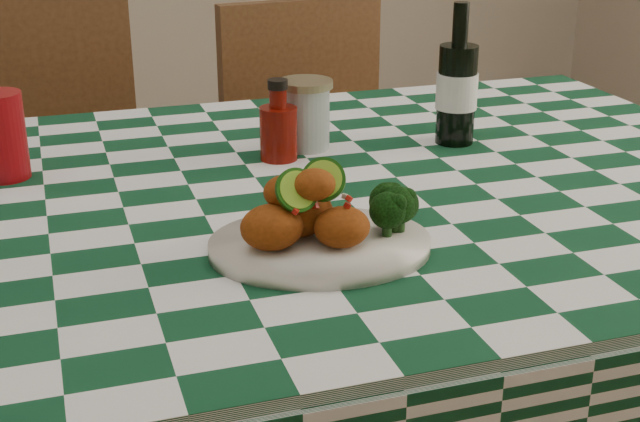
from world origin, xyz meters
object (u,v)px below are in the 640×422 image
object	(u,v)px
fried_chicken_pile	(312,205)
plate	(320,246)
wooden_chair_right	(334,204)
ketchup_bottle	(278,120)
red_tumbler	(0,136)
mason_jar	(306,114)
wooden_chair_left	(61,230)
beer_bottle	(458,74)
dining_table	(271,418)

from	to	relation	value
fried_chicken_pile	plate	bearing A→B (deg)	0.00
plate	wooden_chair_right	world-z (taller)	wooden_chair_right
plate	fried_chicken_pile	distance (m)	0.06
fried_chicken_pile	ketchup_bottle	xyz separation A→B (m)	(0.06, 0.37, 0.00)
fried_chicken_pile	red_tumbler	size ratio (longest dim) A/B	1.09
mason_jar	wooden_chair_left	xyz separation A→B (m)	(-0.41, 0.51, -0.36)
mason_jar	beer_bottle	size ratio (longest dim) A/B	0.49
plate	ketchup_bottle	bearing A→B (deg)	82.51
dining_table	wooden_chair_right	xyz separation A→B (m)	(0.35, 0.71, 0.07)
red_tumbler	beer_bottle	bearing A→B (deg)	-3.61
dining_table	fried_chicken_pile	size ratio (longest dim) A/B	11.55
wooden_chair_right	mason_jar	bearing A→B (deg)	-120.85
ketchup_bottle	beer_bottle	size ratio (longest dim) A/B	0.55
fried_chicken_pile	wooden_chair_right	distance (m)	1.08
wooden_chair_left	plate	bearing A→B (deg)	-77.54
red_tumbler	wooden_chair_right	xyz separation A→B (m)	(0.71, 0.53, -0.39)
dining_table	wooden_chair_right	size ratio (longest dim) A/B	1.80
plate	beer_bottle	bearing A→B (deg)	45.46
beer_bottle	red_tumbler	bearing A→B (deg)	176.39
dining_table	wooden_chair_left	size ratio (longest dim) A/B	1.71
plate	ketchup_bottle	world-z (taller)	ketchup_bottle
beer_bottle	wooden_chair_left	world-z (taller)	beer_bottle
dining_table	mason_jar	bearing A→B (deg)	57.34
red_tumbler	beer_bottle	size ratio (longest dim) A/B	0.56
plate	wooden_chair_left	distance (m)	1.01
dining_table	red_tumbler	xyz separation A→B (m)	(-0.36, 0.18, 0.46)
wooden_chair_right	wooden_chair_left	bearing A→B (deg)	174.65
mason_jar	plate	bearing A→B (deg)	-104.60
plate	wooden_chair_left	world-z (taller)	wooden_chair_left
red_tumbler	mason_jar	distance (m)	0.48
plate	fried_chicken_pile	world-z (taller)	fried_chicken_pile
mason_jar	wooden_chair_left	distance (m)	0.74
dining_table	ketchup_bottle	bearing A→B (deg)	67.28
ketchup_bottle	mason_jar	world-z (taller)	ketchup_bottle
ketchup_bottle	mason_jar	distance (m)	0.07
dining_table	red_tumbler	world-z (taller)	red_tumbler
beer_bottle	dining_table	bearing A→B (deg)	-159.81
plate	ketchup_bottle	size ratio (longest dim) A/B	2.10
plate	red_tumbler	xyz separation A→B (m)	(-0.37, 0.41, 0.06)
plate	ketchup_bottle	xyz separation A→B (m)	(0.05, 0.37, 0.06)
fried_chicken_pile	red_tumbler	world-z (taller)	red_tumbler
fried_chicken_pile	mason_jar	size ratio (longest dim) A/B	1.24
plate	mason_jar	distance (m)	0.43
mason_jar	wooden_chair_right	xyz separation A→B (m)	(0.23, 0.53, -0.38)
fried_chicken_pile	wooden_chair_left	xyz separation A→B (m)	(-0.29, 0.92, -0.37)
dining_table	ketchup_bottle	xyz separation A→B (m)	(0.06, 0.14, 0.46)
dining_table	ketchup_bottle	world-z (taller)	ketchup_bottle
red_tumbler	mason_jar	bearing A→B (deg)	0.23
fried_chicken_pile	wooden_chair_left	bearing A→B (deg)	107.42
red_tumbler	wooden_chair_left	bearing A→B (deg)	81.87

